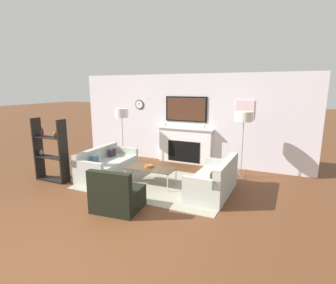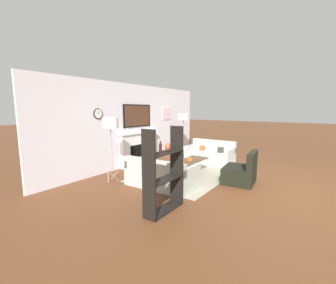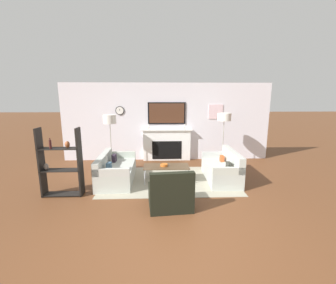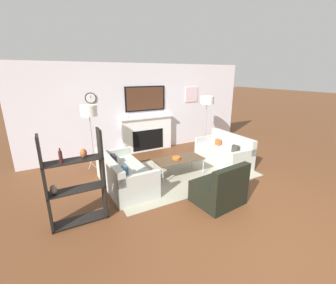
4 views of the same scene
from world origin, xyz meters
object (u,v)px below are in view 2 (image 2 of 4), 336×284
coffee_table (191,161)px  decorative_bowl (190,159)px  couch_left (161,176)px  armchair (241,173)px  shelf_unit (164,172)px  floor_lamp_right (183,117)px  floor_lamp_left (111,124)px  couch_right (210,155)px

coffee_table → decorative_bowl: (-0.06, 0.02, 0.06)m
couch_left → coffee_table: couch_left is taller
armchair → coffee_table: armchair is taller
coffee_table → shelf_unit: shelf_unit is taller
coffee_table → floor_lamp_right: bearing=36.7°
armchair → floor_lamp_left: size_ratio=0.55×
floor_lamp_right → couch_left: bearing=-157.9°
floor_lamp_left → decorative_bowl: bearing=-39.9°
coffee_table → floor_lamp_left: (-1.73, 1.41, 1.11)m
floor_lamp_right → floor_lamp_left: bearing=180.0°
coffee_table → floor_lamp_left: floor_lamp_left is taller
decorative_bowl → shelf_unit: shelf_unit is taller
couch_left → decorative_bowl: bearing=-3.4°
couch_right → armchair: 2.14m
decorative_bowl → floor_lamp_left: (-1.67, 1.40, 1.06)m
armchair → shelf_unit: shelf_unit is taller
couch_left → floor_lamp_right: size_ratio=1.00×
floor_lamp_left → floor_lamp_right: bearing=-0.0°
decorative_bowl → floor_lamp_right: bearing=35.5°
couch_right → decorative_bowl: (-1.59, -0.08, 0.18)m
decorative_bowl → couch_right: bearing=2.7°
decorative_bowl → coffee_table: bearing=-16.0°
couch_right → coffee_table: couch_right is taller
couch_left → floor_lamp_right: floor_lamp_right is taller
decorative_bowl → armchair: bearing=-86.1°
couch_left → armchair: size_ratio=1.87×
shelf_unit → couch_left: bearing=38.9°
coffee_table → floor_lamp_right: size_ratio=0.70×
couch_right → floor_lamp_right: 1.88m
armchair → decorative_bowl: armchair is taller
couch_left → armchair: bearing=-47.6°
couch_right → floor_lamp_left: bearing=158.0°
couch_right → floor_lamp_right: bearing=74.5°
floor_lamp_left → shelf_unit: size_ratio=1.07×
couch_right → shelf_unit: bearing=-167.9°
armchair → decorative_bowl: size_ratio=4.45×
couch_right → decorative_bowl: size_ratio=7.85×
floor_lamp_right → shelf_unit: bearing=-153.3°
couch_left → shelf_unit: bearing=-141.1°
couch_right → floor_lamp_left: size_ratio=0.97×
couch_right → floor_lamp_right: floor_lamp_right is taller
coffee_table → couch_right: bearing=3.5°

